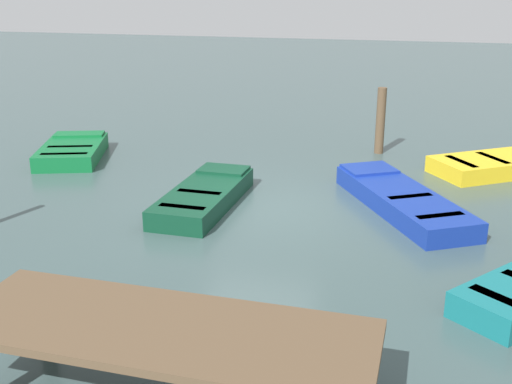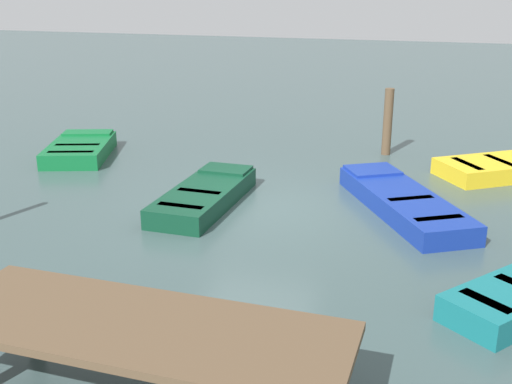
# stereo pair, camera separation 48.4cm
# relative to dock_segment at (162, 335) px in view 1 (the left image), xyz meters

# --- Properties ---
(ground_plane) EXTENTS (80.00, 80.00, 0.00)m
(ground_plane) POSITION_rel_dock_segment_xyz_m (0.67, -6.42, -0.83)
(ground_plane) COLOR #384C4C
(dock_segment) EXTENTS (4.76, 1.67, 0.95)m
(dock_segment) POSITION_rel_dock_segment_xyz_m (0.00, 0.00, 0.00)
(dock_segment) COLOR brown
(dock_segment) RESTS_ON ground_plane
(rowboat_green) EXTENTS (2.29, 3.03, 0.46)m
(rowboat_green) POSITION_rel_dock_segment_xyz_m (6.41, -8.85, -0.61)
(rowboat_green) COLOR #0F602D
(rowboat_green) RESTS_ON ground_plane
(rowboat_dark_green) EXTENTS (1.24, 3.40, 0.46)m
(rowboat_dark_green) POSITION_rel_dock_segment_xyz_m (1.76, -6.28, -0.61)
(rowboat_dark_green) COLOR #0C3823
(rowboat_dark_green) RESTS_ON ground_plane
(rowboat_yellow) EXTENTS (3.62, 3.15, 0.46)m
(rowboat_yellow) POSITION_rel_dock_segment_xyz_m (-4.55, -10.53, -0.61)
(rowboat_yellow) COLOR gold
(rowboat_yellow) RESTS_ON ground_plane
(rowboat_blue) EXTENTS (3.16, 4.17, 0.46)m
(rowboat_blue) POSITION_rel_dock_segment_xyz_m (-2.28, -7.15, -0.61)
(rowboat_blue) COLOR navy
(rowboat_blue) RESTS_ON ground_plane
(mooring_piling_far_left) EXTENTS (0.25, 0.25, 1.81)m
(mooring_piling_far_left) POSITION_rel_dock_segment_xyz_m (-1.45, -11.59, 0.08)
(mooring_piling_far_left) COLOR brown
(mooring_piling_far_left) RESTS_ON ground_plane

